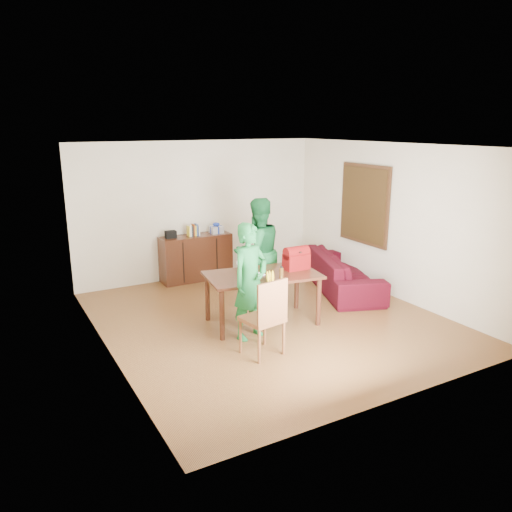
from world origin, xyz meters
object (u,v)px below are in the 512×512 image
chair (263,332)px  person_near (250,281)px  person_far (258,252)px  sofa (343,272)px  red_bag (296,260)px  table (262,280)px  bottle (281,272)px  laptop (253,273)px

chair → person_near: 0.80m
person_near → person_far: bearing=39.7°
person_near → sofa: person_near is taller
red_bag → sofa: size_ratio=0.17×
table → bottle: bottle is taller
person_near → table: bearing=25.1°
table → sofa: size_ratio=0.79×
chair → person_near: bearing=68.3°
laptop → red_bag: (0.77, -0.02, 0.10)m
chair → person_far: size_ratio=0.59×
person_far → bottle: person_far is taller
person_near → red_bag: 1.06m
table → sofa: (2.12, 0.68, -0.36)m
table → person_far: (0.37, 0.81, 0.22)m
person_near → red_bag: size_ratio=4.32×
person_far → laptop: size_ratio=4.91×
bottle → table: bearing=112.1°
table → laptop: laptop is taller
bottle → person_near: bearing=-175.8°
table → red_bag: 0.64m
person_far → red_bag: 0.87m
person_near → red_bag: (1.01, 0.33, 0.10)m
table → bottle: 0.40m
table → chair: (-0.54, -0.96, -0.38)m
laptop → bottle: 0.44m
chair → laptop: size_ratio=2.89×
person_near → sofa: 2.79m
laptop → bottle: (0.31, -0.31, 0.05)m
table → sofa: bearing=26.4°
table → sofa: table is taller
table → person_far: bearing=73.9°
chair → bottle: chair is taller
person_near → person_far: person_far is taller
person_far → bottle: bearing=73.5°
table → laptop: size_ratio=4.89×
person_far → red_bag: bearing=99.9°
red_bag → sofa: 1.79m
laptop → bottle: size_ratio=2.05×
chair → laptop: 1.14m
table → bottle: size_ratio=10.02×
person_far → laptop: person_far is taller
laptop → person_far: bearing=39.9°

